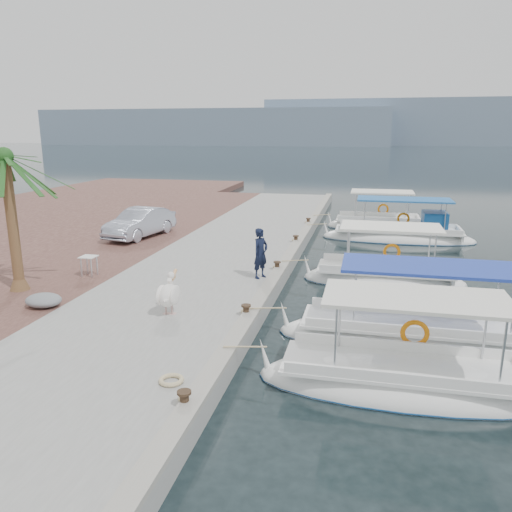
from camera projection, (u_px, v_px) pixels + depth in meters
The scene contains 18 objects.
ground at pixel (279, 295), 17.70m from camera, with size 400.00×400.00×0.00m, color black.
concrete_quay at pixel (234, 252), 23.01m from camera, with size 6.00×40.00×0.50m, color gray.
quay_curb at pixel (294, 248), 22.34m from camera, with size 0.44×40.00×0.12m, color gray.
cobblestone_strip at pixel (134, 246), 24.07m from camera, with size 4.00×40.00×0.50m, color #4E2E29.
distant_hills at pixel (439, 126), 200.27m from camera, with size 330.00×60.00×18.00m.
fishing_caique_a at pixel (402, 385), 11.17m from camera, with size 6.53×2.09×2.83m.
fishing_caique_b at pixel (417, 339), 13.62m from camera, with size 7.65×2.11×2.83m.
fishing_caique_c at pixel (383, 280), 19.06m from camera, with size 6.12×2.25×2.83m.
fishing_caique_d at pixel (400, 237), 26.47m from camera, with size 7.97×2.28×2.83m.
fishing_caique_e at pixel (378, 226), 29.75m from camera, with size 5.96×2.39×2.83m.
mooring_bollards at pixel (277, 265), 19.03m from camera, with size 0.28×20.28×0.33m.
pelican at pixel (169, 294), 14.35m from camera, with size 0.63×1.50×1.16m.
fisherman at pixel (261, 253), 17.83m from camera, with size 0.66×0.43×1.81m, color black.
date_palm at pixel (4, 157), 15.64m from camera, with size 4.60×4.60×5.30m.
parked_car at pixel (140, 223), 24.84m from camera, with size 1.51×4.33×1.43m, color #A4AABC.
tarp_bundle at pixel (44, 300), 15.03m from camera, with size 1.10×0.90×0.40m, color slate.
folding_table at pixel (89, 262), 18.18m from camera, with size 0.55×0.55×0.73m.
rope_coil at pixel (171, 380), 10.52m from camera, with size 0.54×0.54×0.10m, color #C6B284.
Camera 1 is at (2.88, -16.60, 5.66)m, focal length 35.00 mm.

